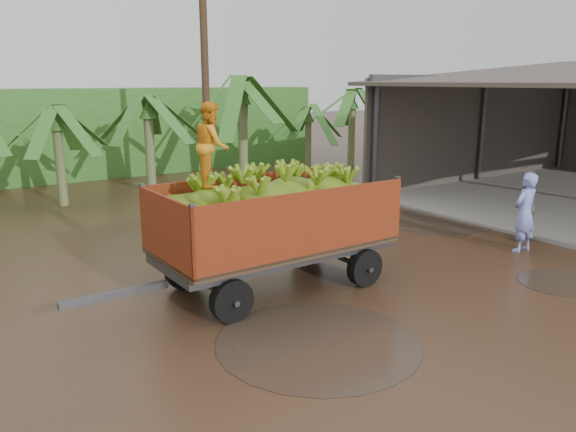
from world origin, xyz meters
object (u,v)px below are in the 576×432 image
(man_blue, at_px, (525,213))
(man_grey, at_px, (527,206))
(banana_trailer, at_px, (273,220))
(utility_pole, at_px, (205,67))

(man_blue, bearing_deg, man_grey, -151.86)
(man_blue, height_order, man_grey, man_blue)
(man_blue, bearing_deg, banana_trailer, -13.77)
(man_blue, distance_m, man_grey, 0.99)
(man_blue, height_order, utility_pole, utility_pole)
(banana_trailer, height_order, man_blue, banana_trailer)
(banana_trailer, bearing_deg, man_grey, -6.96)
(banana_trailer, bearing_deg, utility_pole, 71.55)
(utility_pole, bearing_deg, man_grey, -63.34)
(banana_trailer, bearing_deg, man_blue, -12.34)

